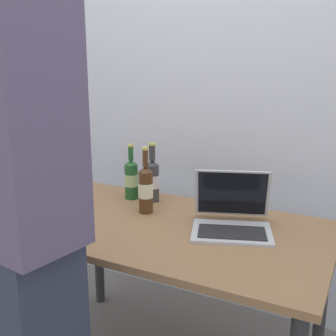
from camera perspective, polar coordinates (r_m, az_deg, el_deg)
name	(u,v)px	position (r m, az deg, el deg)	size (l,w,h in m)	color
desk	(166,244)	(1.79, -0.30, -10.49)	(1.35, 0.78, 0.72)	olive
laptop	(232,216)	(1.72, 8.88, -6.60)	(0.40, 0.40, 0.23)	#B7BABC
beer_bottle_green	(152,179)	(2.02, -2.20, -1.56)	(0.07, 0.07, 0.29)	#333333
beer_bottle_amber	(131,178)	(2.07, -5.14, -1.44)	(0.07, 0.07, 0.28)	#1E5123
beer_bottle_dark	(146,188)	(1.87, -3.11, -2.84)	(0.07, 0.07, 0.31)	#472B14
person_figure	(12,227)	(1.28, -20.86, -7.72)	(0.46, 0.34, 1.81)	#2D3347
back_wall	(227,80)	(2.28, 8.15, 12.03)	(6.00, 0.10, 2.60)	silver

